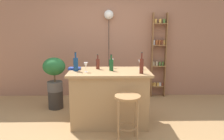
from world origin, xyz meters
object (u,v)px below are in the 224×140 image
Objects in this scene: spice_shelf at (159,55)px; wine_glass_center at (140,63)px; bottle_sauce_amber at (142,65)px; bottle_olive_oil at (98,63)px; bottle_soda_blue at (76,64)px; plant_stool at (56,99)px; bottle_vinegar at (111,65)px; wine_glass_left at (112,62)px; pendant_globe_light at (109,16)px; bar_stool at (127,107)px; cookbook at (75,68)px; potted_plant at (54,71)px; wine_glass_right at (86,65)px.

wine_glass_center is (-0.64, -1.34, 0.03)m from spice_shelf.
bottle_olive_oil is at bearing 150.42° from bottle_sauce_amber.
bottle_olive_oil is 0.81× the size of bottle_soda_blue.
plant_stool is 1.61m from bottle_vinegar.
wine_glass_center is at bearing 8.44° from bottle_soda_blue.
wine_glass_left is at bearing 131.80° from bottle_sauce_amber.
bottle_soda_blue is 1.87m from pendant_globe_light.
spice_shelf is 1.67m from wine_glass_left.
bar_stool is at bearing -83.30° from pendant_globe_light.
cookbook is 1.82m from pendant_globe_light.
potted_plant is (-1.38, 1.39, 0.27)m from bar_stool.
bar_stool is 0.88m from bottle_vinegar.
pendant_globe_light is (1.12, 0.81, 1.76)m from plant_stool.
wine_glass_right is (-0.91, 0.14, -0.01)m from bottle_sauce_amber.
bar_stool is at bearing -61.20° from bottle_olive_oil.
bottle_sauce_amber is (0.48, -0.24, 0.02)m from bottle_vinegar.
spice_shelf is 1.89m from bottle_vinegar.
bottle_olive_oil is 1.61× the size of wine_glass_center.
spice_shelf is 5.84× the size of bottle_sauce_amber.
spice_shelf is 7.15× the size of bottle_vinegar.
bottle_soda_blue is 1.14m from wine_glass_center.
potted_plant is (0.00, 0.00, 0.61)m from plant_stool.
bottle_vinegar is at bearing -164.02° from wine_glass_center.
bar_stool is at bearing -39.82° from cookbook.
bottle_olive_oil is 0.42m from cookbook.
bottle_soda_blue is 0.16× the size of pendant_globe_light.
plant_stool is 0.18× the size of pendant_globe_light.
bottle_vinegar is at bearing -127.97° from spice_shelf.
potted_plant is at bearing -144.13° from pendant_globe_light.
bottle_olive_oil is 1.61× the size of wine_glass_right.
bottle_soda_blue is 1.56× the size of cookbook.
plant_stool is at bearing -144.13° from pendant_globe_light.
wine_glass_center reaches higher than bar_stool.
pendant_globe_light reaches higher than cookbook.
bottle_sauce_amber is at bearing -30.19° from plant_stool.
plant_stool is 1.27m from bottle_soda_blue.
wine_glass_left is at bearing -133.28° from spice_shelf.
wine_glass_center is (1.13, 0.17, -0.01)m from bottle_soda_blue.
potted_plant is at bearing 0.00° from plant_stool.
spice_shelf is at bearing 18.59° from potted_plant.
bar_stool is 1.11m from wine_glass_left.
wine_glass_right is at bearing -134.92° from spice_shelf.
bottle_soda_blue reaches higher than wine_glass_right.
wine_glass_center is 1.73m from pendant_globe_light.
bottle_vinegar is 0.44m from wine_glass_right.
potted_plant is 0.34× the size of pendant_globe_light.
pendant_globe_light reaches higher than bottle_sauce_amber.
spice_shelf is 1.87m from bottle_sauce_amber.
pendant_globe_light is (-1.20, 0.03, 0.92)m from spice_shelf.
wine_glass_left is 1.53m from pendant_globe_light.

